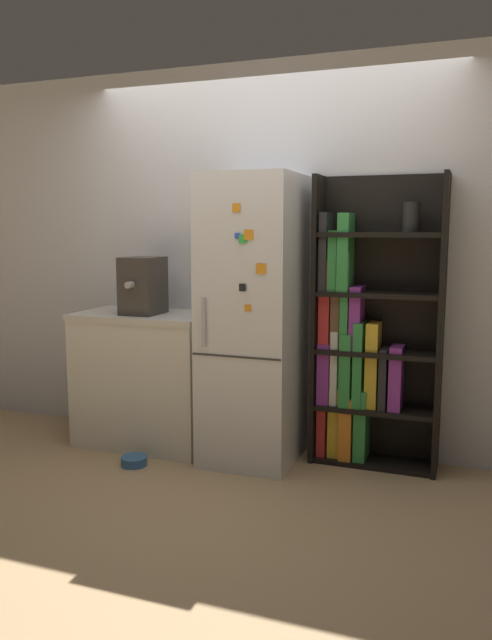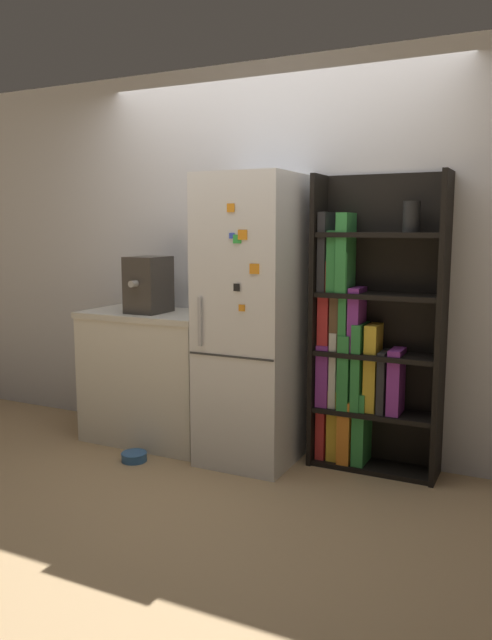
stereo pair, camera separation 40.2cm
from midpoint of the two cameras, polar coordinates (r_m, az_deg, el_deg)
The scene contains 7 objects.
ground_plane at distance 4.11m, azimuth 2.61°, elevation -13.16°, with size 16.00×16.00×0.00m, color tan.
wall_back at distance 4.27m, azimuth 5.29°, elevation 5.56°, with size 8.00×0.05×2.60m.
refrigerator at distance 3.99m, azimuth 3.51°, elevation -0.09°, with size 0.58×0.64×1.84m.
bookshelf at distance 4.00m, azimuth 13.59°, elevation -2.05°, with size 0.80×0.28×1.84m.
kitchen_counter at distance 4.47m, azimuth -5.94°, elevation -5.14°, with size 0.95×0.57×0.93m.
espresso_machine at distance 4.32m, azimuth -6.29°, elevation 3.22°, with size 0.24×0.35×0.39m.
pet_bowl at distance 4.19m, azimuth -7.45°, elevation -12.29°, with size 0.17×0.17×0.06m.
Camera 2 is at (1.70, -3.43, 1.51)m, focal length 35.00 mm.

